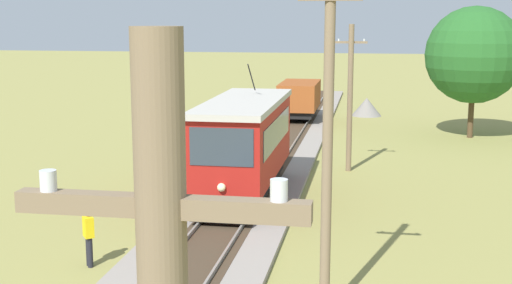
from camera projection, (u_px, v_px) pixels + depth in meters
red_tram at (244, 143)px, 26.09m from camera, size 2.60×8.54×4.79m
freight_car at (300, 98)px, 45.60m from camera, size 2.40×5.20×2.31m
utility_pole_near_tram at (328, 137)px, 15.44m from camera, size 1.40×0.49×8.27m
utility_pole_mid at (350, 97)px, 30.55m from camera, size 1.40×0.49×6.57m
gravel_pile at (367, 107)px, 48.53m from camera, size 2.09×2.09×1.27m
track_worker at (89, 233)px, 19.15m from camera, size 0.42×0.45×1.78m
tree_right_near at (474, 55)px, 39.04m from camera, size 5.50×5.50×7.50m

